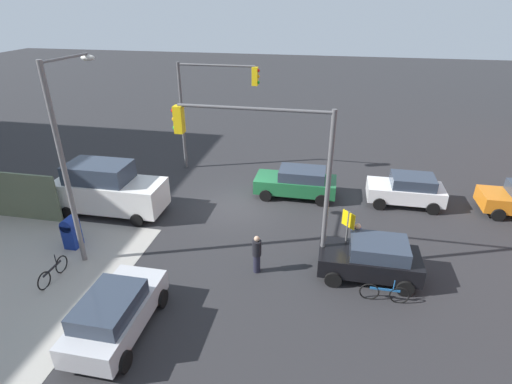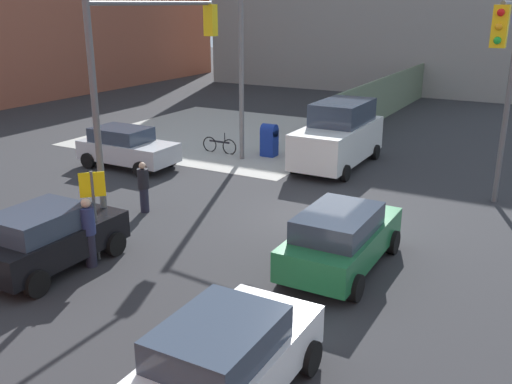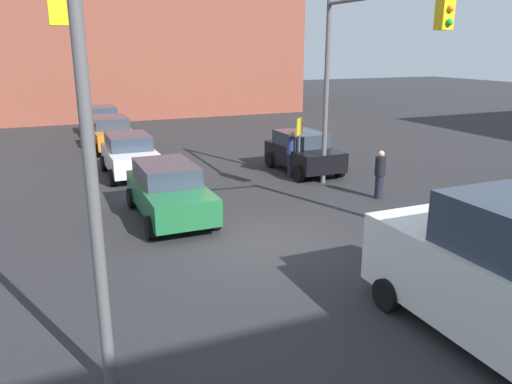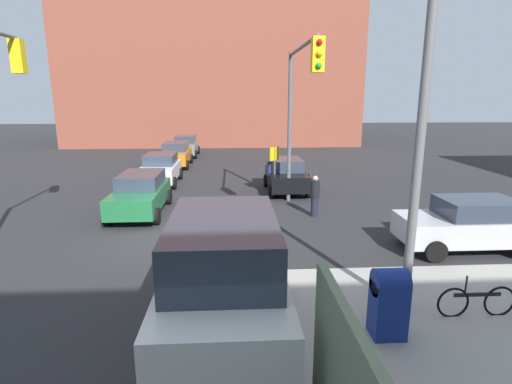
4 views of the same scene
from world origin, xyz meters
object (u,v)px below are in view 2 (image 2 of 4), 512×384
(traffic_signal_nw_corner, at_px, (149,66))
(van_white_delivery, at_px, (339,135))
(pedestrian_crossing, at_px, (144,186))
(pedestrian_waiting, at_px, (89,231))
(hatchback_silver, at_px, (127,147))
(traffic_signal_se_corner, at_px, (506,69))
(coupe_white, at_px, (227,358))
(coupe_black, at_px, (48,237))
(street_lamp_corner, at_px, (249,47))
(bicycle_leaning_on_fence, at_px, (220,145))
(coupe_green, at_px, (341,238))
(mailbox_blue, at_px, (269,139))

(traffic_signal_nw_corner, distance_m, van_white_delivery, 9.48)
(pedestrian_crossing, bearing_deg, pedestrian_waiting, -149.04)
(hatchback_silver, bearing_deg, traffic_signal_se_corner, -86.37)
(pedestrian_crossing, bearing_deg, coupe_white, -121.68)
(traffic_signal_nw_corner, distance_m, traffic_signal_se_corner, 10.25)
(hatchback_silver, bearing_deg, coupe_white, -132.76)
(coupe_white, bearing_deg, van_white_delivery, 14.34)
(coupe_black, bearing_deg, hatchback_silver, 29.39)
(traffic_signal_se_corner, height_order, hatchback_silver, traffic_signal_se_corner)
(street_lamp_corner, xyz_separation_m, bicycle_leaning_on_fence, (0.44, 1.76, -4.35))
(coupe_green, relative_size, pedestrian_crossing, 2.63)
(traffic_signal_se_corner, relative_size, pedestrian_crossing, 3.95)
(traffic_signal_nw_corner, bearing_deg, pedestrian_waiting, -168.88)
(hatchback_silver, bearing_deg, coupe_black, -150.61)
(pedestrian_crossing, bearing_deg, bicycle_leaning_on_fence, 25.46)
(van_white_delivery, bearing_deg, mailbox_blue, 89.89)
(traffic_signal_se_corner, xyz_separation_m, mailbox_blue, (3.53, 9.50, -3.83))
(traffic_signal_se_corner, relative_size, hatchback_silver, 1.62)
(bicycle_leaning_on_fence, bearing_deg, coupe_white, -147.06)
(coupe_green, distance_m, pedestrian_crossing, 7.04)
(traffic_signal_se_corner, distance_m, bicycle_leaning_on_fence, 12.78)
(traffic_signal_se_corner, distance_m, coupe_black, 13.38)
(coupe_white, xyz_separation_m, van_white_delivery, (14.74, 3.77, 0.44))
(traffic_signal_se_corner, distance_m, street_lamp_corner, 10.24)
(traffic_signal_se_corner, xyz_separation_m, coupe_green, (-5.53, 2.71, -3.75))
(pedestrian_crossing, relative_size, bicycle_leaning_on_fence, 0.94)
(traffic_signal_se_corner, bearing_deg, coupe_green, 153.84)
(traffic_signal_se_corner, bearing_deg, bicycle_leaning_on_fence, 75.94)
(mailbox_blue, relative_size, coupe_black, 0.38)
(traffic_signal_nw_corner, bearing_deg, coupe_white, -134.28)
(coupe_black, bearing_deg, traffic_signal_se_corner, -45.30)
(bicycle_leaning_on_fence, bearing_deg, coupe_green, -133.26)
(traffic_signal_nw_corner, relative_size, traffic_signal_se_corner, 1.00)
(coupe_black, distance_m, pedestrian_crossing, 4.40)
(coupe_white, bearing_deg, bicycle_leaning_on_fence, 32.94)
(coupe_black, xyz_separation_m, hatchback_silver, (8.16, 4.60, 0.00))
(mailbox_blue, distance_m, coupe_white, 16.31)
(coupe_green, bearing_deg, coupe_white, -178.15)
(street_lamp_corner, xyz_separation_m, pedestrian_crossing, (-7.16, -0.23, -3.85))
(mailbox_blue, relative_size, coupe_green, 0.33)
(pedestrian_crossing, xyz_separation_m, pedestrian_waiting, (-3.80, -1.40, 0.11))
(street_lamp_corner, relative_size, bicycle_leaning_on_fence, 4.57)
(hatchback_silver, relative_size, bicycle_leaning_on_fence, 2.30)
(mailbox_blue, distance_m, van_white_delivery, 3.24)
(coupe_green, distance_m, bicycle_leaning_on_fence, 12.35)
(traffic_signal_se_corner, distance_m, van_white_delivery, 7.94)
(hatchback_silver, distance_m, pedestrian_crossing, 5.54)
(coupe_black, relative_size, pedestrian_crossing, 2.31)
(coupe_white, xyz_separation_m, pedestrian_crossing, (6.55, 7.17, 0.01))
(coupe_black, distance_m, hatchback_silver, 9.37)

